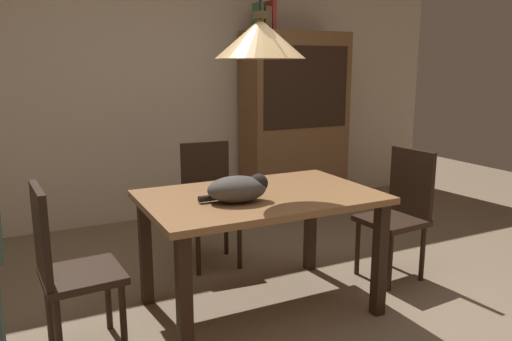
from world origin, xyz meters
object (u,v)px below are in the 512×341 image
cat_sleeping (239,189)px  hutch_bookcase (295,125)px  chair_far_back (209,198)px  pendant_lamp (260,38)px  chair_left_side (65,264)px  book_green_slim (258,16)px  dining_table (260,210)px  book_brown_thick (263,19)px  book_red_tall (269,16)px  chair_right_side (400,208)px

cat_sleeping → hutch_bookcase: 2.54m
chair_far_back → pendant_lamp: size_ratio=0.72×
chair_left_side → book_green_slim: bearing=42.7°
dining_table → hutch_bookcase: hutch_bookcase is taller
pendant_lamp → dining_table: bearing=-76.0°
hutch_bookcase → book_brown_thick: (-0.38, 0.00, 1.07)m
book_red_tall → dining_table: bearing=-119.3°
dining_table → book_green_slim: 2.51m
cat_sleeping → book_brown_thick: book_brown_thick is taller
cat_sleeping → book_red_tall: bearing=57.9°
chair_far_back → cat_sleeping: bearing=-101.2°
book_red_tall → chair_left_side: bearing=-139.0°
book_red_tall → hutch_bookcase: bearing=-0.3°
chair_right_side → book_brown_thick: 2.39m
chair_right_side → pendant_lamp: size_ratio=0.72×
chair_left_side → hutch_bookcase: hutch_bookcase is taller
cat_sleeping → hutch_bookcase: (1.56, 2.00, 0.06)m
dining_table → book_brown_thick: bearing=62.3°
hutch_bookcase → chair_far_back: bearing=-143.2°
chair_left_side → chair_right_side: bearing=0.3°
book_green_slim → chair_far_back: bearing=-132.3°
cat_sleeping → book_brown_thick: size_ratio=1.65×
chair_left_side → cat_sleeping: chair_left_side is taller
dining_table → book_brown_thick: book_brown_thick is taller
chair_right_side → pendant_lamp: 1.61m
book_green_slim → dining_table: bearing=-116.3°
chair_right_side → book_brown_thick: book_brown_thick is taller
chair_far_back → pendant_lamp: (-0.01, -0.88, 1.15)m
chair_left_side → cat_sleeping: (0.94, -0.10, 0.32)m
cat_sleeping → book_green_slim: 2.57m
chair_right_side → book_red_tall: size_ratio=3.32×
hutch_bookcase → book_green_slim: size_ratio=7.12×
chair_right_side → pendant_lamp: pendant_lamp is taller
cat_sleeping → book_red_tall: (1.26, 2.00, 1.16)m
chair_right_side → cat_sleeping: 1.36m
cat_sleeping → pendant_lamp: (0.19, 0.10, 0.84)m
pendant_lamp → hutch_bookcase: (1.38, 1.90, -0.77)m
cat_sleeping → book_green_slim: bearing=60.6°
dining_table → book_red_tall: 2.56m
book_brown_thick → pendant_lamp: bearing=-117.7°
chair_left_side → book_green_slim: book_green_slim is taller
chair_far_back → cat_sleeping: chair_far_back is taller
chair_far_back → chair_left_side: bearing=-142.1°
chair_left_side → hutch_bookcase: 3.17m
chair_far_back → book_red_tall: (1.06, 1.03, 1.48)m
chair_far_back → book_brown_thick: bearing=45.9°
dining_table → chair_far_back: 0.89m
chair_right_side → pendant_lamp: (-1.13, -0.01, 1.15)m
chair_left_side → book_red_tall: (2.20, 1.91, 1.48)m
chair_far_back → chair_right_side: 1.42m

